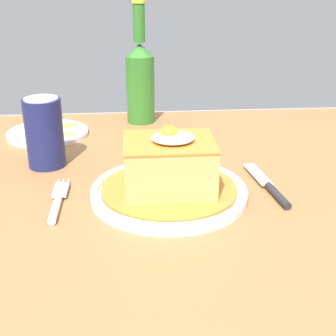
{
  "coord_description": "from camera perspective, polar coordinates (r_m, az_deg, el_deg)",
  "views": [
    {
      "loc": [
        -0.03,
        -0.72,
        1.07
      ],
      "look_at": [
        0.02,
        -0.05,
        0.79
      ],
      "focal_mm": 50.43,
      "sensor_mm": 36.0,
      "label": 1
    }
  ],
  "objects": [
    {
      "name": "dining_table",
      "position": [
        0.85,
        -1.97,
        -8.38
      ],
      "size": [
        1.28,
        0.8,
        0.75
      ],
      "color": "olive",
      "rests_on": "ground_plane"
    },
    {
      "name": "main_plate",
      "position": [
        0.73,
        0.13,
        -2.85
      ],
      "size": [
        0.24,
        0.24,
        0.02
      ],
      "color": "white",
      "rests_on": "dining_table"
    },
    {
      "name": "sandwich_meal",
      "position": [
        0.71,
        0.15,
        0.02
      ],
      "size": [
        0.21,
        0.21,
        0.11
      ],
      "color": "orange",
      "rests_on": "main_plate"
    },
    {
      "name": "fork",
      "position": [
        0.72,
        -13.26,
        -4.08
      ],
      "size": [
        0.02,
        0.14,
        0.01
      ],
      "color": "silver",
      "rests_on": "dining_table"
    },
    {
      "name": "knife",
      "position": [
        0.76,
        12.4,
        -2.49
      ],
      "size": [
        0.04,
        0.17,
        0.01
      ],
      "color": "#262628",
      "rests_on": "dining_table"
    },
    {
      "name": "soda_can",
      "position": [
        0.86,
        -14.71,
        4.15
      ],
      "size": [
        0.07,
        0.07,
        0.12
      ],
      "color": "#191E51",
      "rests_on": "dining_table"
    },
    {
      "name": "beer_bottle_green",
      "position": [
        1.08,
        -3.37,
        10.72
      ],
      "size": [
        0.06,
        0.06,
        0.27
      ],
      "color": "#2D6B23",
      "rests_on": "dining_table"
    },
    {
      "name": "side_plate_fries",
      "position": [
        1.04,
        -14.27,
        4.16
      ],
      "size": [
        0.17,
        0.17,
        0.02
      ],
      "color": "white",
      "rests_on": "dining_table"
    }
  ]
}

